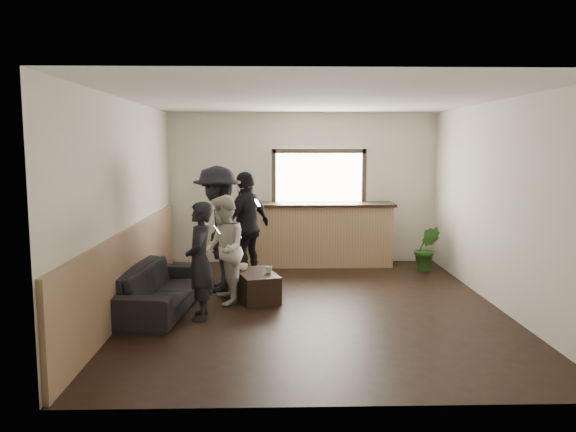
{
  "coord_description": "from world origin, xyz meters",
  "views": [
    {
      "loc": [
        -0.55,
        -7.48,
        2.18
      ],
      "look_at": [
        -0.34,
        0.4,
        1.2
      ],
      "focal_mm": 35.0,
      "sensor_mm": 36.0,
      "label": 1
    }
  ],
  "objects_px": {
    "potted_plant": "(427,248)",
    "person_c": "(218,229)",
    "bar_counter": "(320,230)",
    "person_d": "(247,227)",
    "sofa": "(160,288)",
    "coffee_table": "(257,286)",
    "person_b": "(223,250)",
    "cup_b": "(269,270)",
    "person_a": "(200,261)",
    "cup_a": "(243,267)"
  },
  "relations": [
    {
      "from": "cup_b",
      "to": "coffee_table",
      "type": "bearing_deg",
      "value": 167.52
    },
    {
      "from": "sofa",
      "to": "person_b",
      "type": "relative_size",
      "value": 1.35
    },
    {
      "from": "bar_counter",
      "to": "person_a",
      "type": "relative_size",
      "value": 1.81
    },
    {
      "from": "cup_b",
      "to": "person_b",
      "type": "height_order",
      "value": "person_b"
    },
    {
      "from": "person_d",
      "to": "bar_counter",
      "type": "bearing_deg",
      "value": 169.4
    },
    {
      "from": "sofa",
      "to": "person_c",
      "type": "height_order",
      "value": "person_c"
    },
    {
      "from": "coffee_table",
      "to": "person_b",
      "type": "relative_size",
      "value": 0.58
    },
    {
      "from": "potted_plant",
      "to": "person_d",
      "type": "xyz_separation_m",
      "value": [
        -3.12,
        -0.65,
        0.49
      ]
    },
    {
      "from": "cup_a",
      "to": "person_d",
      "type": "xyz_separation_m",
      "value": [
        0.01,
        0.99,
        0.45
      ]
    },
    {
      "from": "sofa",
      "to": "person_d",
      "type": "bearing_deg",
      "value": -28.03
    },
    {
      "from": "cup_b",
      "to": "potted_plant",
      "type": "relative_size",
      "value": 0.13
    },
    {
      "from": "potted_plant",
      "to": "person_c",
      "type": "distance_m",
      "value": 3.79
    },
    {
      "from": "bar_counter",
      "to": "sofa",
      "type": "distance_m",
      "value": 3.7
    },
    {
      "from": "cup_a",
      "to": "person_d",
      "type": "relative_size",
      "value": 0.07
    },
    {
      "from": "person_b",
      "to": "cup_a",
      "type": "bearing_deg",
      "value": 132.62
    },
    {
      "from": "person_a",
      "to": "person_b",
      "type": "relative_size",
      "value": 0.98
    },
    {
      "from": "sofa",
      "to": "cup_b",
      "type": "xyz_separation_m",
      "value": [
        1.45,
        0.46,
        0.14
      ]
    },
    {
      "from": "cup_b",
      "to": "cup_a",
      "type": "bearing_deg",
      "value": 153.27
    },
    {
      "from": "coffee_table",
      "to": "person_d",
      "type": "relative_size",
      "value": 0.49
    },
    {
      "from": "cup_a",
      "to": "person_d",
      "type": "distance_m",
      "value": 1.09
    },
    {
      "from": "potted_plant",
      "to": "bar_counter",
      "type": "bearing_deg",
      "value": 163.8
    },
    {
      "from": "bar_counter",
      "to": "cup_a",
      "type": "distance_m",
      "value": 2.54
    },
    {
      "from": "person_c",
      "to": "person_b",
      "type": "bearing_deg",
      "value": 3.11
    },
    {
      "from": "cup_b",
      "to": "potted_plant",
      "type": "xyz_separation_m",
      "value": [
        2.76,
        1.83,
        -0.04
      ]
    },
    {
      "from": "person_b",
      "to": "coffee_table",
      "type": "bearing_deg",
      "value": 102.74
    },
    {
      "from": "cup_a",
      "to": "potted_plant",
      "type": "xyz_separation_m",
      "value": [
        3.13,
        1.64,
        -0.04
      ]
    },
    {
      "from": "sofa",
      "to": "coffee_table",
      "type": "bearing_deg",
      "value": -62.97
    },
    {
      "from": "sofa",
      "to": "person_d",
      "type": "height_order",
      "value": "person_d"
    },
    {
      "from": "coffee_table",
      "to": "cup_b",
      "type": "relative_size",
      "value": 8.44
    },
    {
      "from": "person_d",
      "to": "cup_b",
      "type": "bearing_deg",
      "value": 53.59
    },
    {
      "from": "person_d",
      "to": "cup_a",
      "type": "bearing_deg",
      "value": 35.94
    },
    {
      "from": "bar_counter",
      "to": "person_d",
      "type": "bearing_deg",
      "value": -137.11
    },
    {
      "from": "coffee_table",
      "to": "cup_b",
      "type": "distance_m",
      "value": 0.3
    },
    {
      "from": "sofa",
      "to": "cup_b",
      "type": "height_order",
      "value": "sofa"
    },
    {
      "from": "person_a",
      "to": "coffee_table",
      "type": "bearing_deg",
      "value": 137.81
    },
    {
      "from": "sofa",
      "to": "bar_counter",
      "type": "bearing_deg",
      "value": -34.34
    },
    {
      "from": "cup_a",
      "to": "person_a",
      "type": "height_order",
      "value": "person_a"
    },
    {
      "from": "bar_counter",
      "to": "person_d",
      "type": "xyz_separation_m",
      "value": [
        -1.28,
        -1.19,
        0.25
      ]
    },
    {
      "from": "potted_plant",
      "to": "person_a",
      "type": "distance_m",
      "value": 4.51
    },
    {
      "from": "cup_a",
      "to": "person_b",
      "type": "distance_m",
      "value": 0.53
    },
    {
      "from": "potted_plant",
      "to": "person_c",
      "type": "xyz_separation_m",
      "value": [
        -3.53,
        -1.26,
        0.55
      ]
    },
    {
      "from": "coffee_table",
      "to": "person_c",
      "type": "height_order",
      "value": "person_c"
    },
    {
      "from": "coffee_table",
      "to": "person_c",
      "type": "distance_m",
      "value": 1.1
    },
    {
      "from": "bar_counter",
      "to": "sofa",
      "type": "xyz_separation_m",
      "value": [
        -2.37,
        -2.82,
        -0.34
      ]
    },
    {
      "from": "bar_counter",
      "to": "person_c",
      "type": "relative_size",
      "value": 1.43
    },
    {
      "from": "sofa",
      "to": "potted_plant",
      "type": "height_order",
      "value": "potted_plant"
    },
    {
      "from": "potted_plant",
      "to": "person_b",
      "type": "height_order",
      "value": "person_b"
    },
    {
      "from": "potted_plant",
      "to": "person_b",
      "type": "distance_m",
      "value": 3.94
    },
    {
      "from": "bar_counter",
      "to": "cup_b",
      "type": "relative_size",
      "value": 25.91
    },
    {
      "from": "bar_counter",
      "to": "potted_plant",
      "type": "xyz_separation_m",
      "value": [
        1.84,
        -0.54,
        -0.24
      ]
    }
  ]
}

